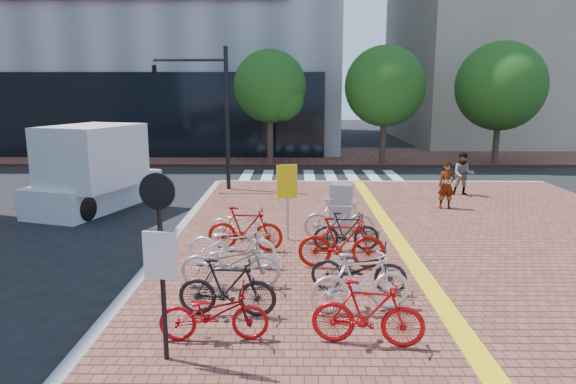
{
  "coord_description": "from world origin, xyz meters",
  "views": [
    {
      "loc": [
        -0.75,
        -9.82,
        4.04
      ],
      "look_at": [
        -0.9,
        3.84,
        1.3
      ],
      "focal_mm": 32.0,
      "sensor_mm": 36.0,
      "label": 1
    }
  ],
  "objects_px": {
    "bike_10": "(346,231)",
    "bike_9": "(342,243)",
    "bike_1": "(227,288)",
    "traffic_light_pole": "(194,92)",
    "bike_5": "(241,223)",
    "bike_11": "(339,219)",
    "pedestrian_b": "(463,174)",
    "bike_6": "(368,313)",
    "utility_box": "(342,207)",
    "bike_7": "(360,282)",
    "bike_3": "(232,244)",
    "bike_0": "(214,313)",
    "pedestrian_a": "(447,185)",
    "notice_sign": "(160,245)",
    "box_truck": "(94,169)",
    "bike_8": "(359,268)",
    "bike_4": "(245,229)",
    "yellow_sign": "(288,188)",
    "bike_2": "(230,262)"
  },
  "relations": [
    {
      "from": "bike_10",
      "to": "bike_9",
      "type": "bearing_deg",
      "value": 168.01
    },
    {
      "from": "bike_1",
      "to": "traffic_light_pole",
      "type": "height_order",
      "value": "traffic_light_pole"
    },
    {
      "from": "bike_5",
      "to": "bike_11",
      "type": "distance_m",
      "value": 2.58
    },
    {
      "from": "bike_5",
      "to": "pedestrian_b",
      "type": "xyz_separation_m",
      "value": [
        7.69,
        5.82,
        0.37
      ]
    },
    {
      "from": "bike_6",
      "to": "utility_box",
      "type": "height_order",
      "value": "utility_box"
    },
    {
      "from": "bike_5",
      "to": "utility_box",
      "type": "relative_size",
      "value": 1.23
    },
    {
      "from": "bike_7",
      "to": "pedestrian_b",
      "type": "relative_size",
      "value": 1.15
    },
    {
      "from": "bike_3",
      "to": "pedestrian_b",
      "type": "height_order",
      "value": "pedestrian_b"
    },
    {
      "from": "bike_6",
      "to": "utility_box",
      "type": "distance_m",
      "value": 6.57
    },
    {
      "from": "bike_0",
      "to": "pedestrian_a",
      "type": "xyz_separation_m",
      "value": [
        6.3,
        9.21,
        0.33
      ]
    },
    {
      "from": "bike_0",
      "to": "notice_sign",
      "type": "height_order",
      "value": "notice_sign"
    },
    {
      "from": "bike_9",
      "to": "traffic_light_pole",
      "type": "bearing_deg",
      "value": 31.05
    },
    {
      "from": "notice_sign",
      "to": "bike_11",
      "type": "bearing_deg",
      "value": 63.59
    },
    {
      "from": "bike_1",
      "to": "bike_6",
      "type": "distance_m",
      "value": 2.51
    },
    {
      "from": "bike_3",
      "to": "box_truck",
      "type": "relative_size",
      "value": 0.37
    },
    {
      "from": "pedestrian_a",
      "to": "bike_7",
      "type": "bearing_deg",
      "value": -119.11
    },
    {
      "from": "bike_1",
      "to": "bike_11",
      "type": "relative_size",
      "value": 0.93
    },
    {
      "from": "bike_3",
      "to": "bike_5",
      "type": "distance_m",
      "value": 2.16
    },
    {
      "from": "bike_6",
      "to": "bike_8",
      "type": "xyz_separation_m",
      "value": [
        0.12,
        2.11,
        -0.03
      ]
    },
    {
      "from": "pedestrian_b",
      "to": "box_truck",
      "type": "xyz_separation_m",
      "value": [
        -13.19,
        -1.5,
        0.41
      ]
    },
    {
      "from": "bike_3",
      "to": "notice_sign",
      "type": "xyz_separation_m",
      "value": [
        -0.51,
        -4.03,
        1.23
      ]
    },
    {
      "from": "bike_5",
      "to": "box_truck",
      "type": "relative_size",
      "value": 0.3
    },
    {
      "from": "bike_4",
      "to": "box_truck",
      "type": "bearing_deg",
      "value": 50.0
    },
    {
      "from": "bike_4",
      "to": "bike_9",
      "type": "bearing_deg",
      "value": -115.33
    },
    {
      "from": "bike_7",
      "to": "notice_sign",
      "type": "distance_m",
      "value": 3.69
    },
    {
      "from": "bike_7",
      "to": "notice_sign",
      "type": "height_order",
      "value": "notice_sign"
    },
    {
      "from": "bike_1",
      "to": "bike_5",
      "type": "distance_m",
      "value": 4.69
    },
    {
      "from": "yellow_sign",
      "to": "traffic_light_pole",
      "type": "bearing_deg",
      "value": 117.66
    },
    {
      "from": "bike_8",
      "to": "bike_11",
      "type": "relative_size",
      "value": 1.0
    },
    {
      "from": "bike_1",
      "to": "bike_4",
      "type": "bearing_deg",
      "value": 4.3
    },
    {
      "from": "bike_0",
      "to": "bike_1",
      "type": "xyz_separation_m",
      "value": [
        0.09,
        0.89,
        0.07
      ]
    },
    {
      "from": "traffic_light_pole",
      "to": "bike_0",
      "type": "bearing_deg",
      "value": -78.25
    },
    {
      "from": "bike_6",
      "to": "bike_9",
      "type": "relative_size",
      "value": 0.9
    },
    {
      "from": "bike_1",
      "to": "bike_10",
      "type": "xyz_separation_m",
      "value": [
        2.44,
        3.72,
        -0.03
      ]
    },
    {
      "from": "bike_3",
      "to": "notice_sign",
      "type": "relative_size",
      "value": 0.72
    },
    {
      "from": "yellow_sign",
      "to": "notice_sign",
      "type": "bearing_deg",
      "value": -105.66
    },
    {
      "from": "bike_6",
      "to": "pedestrian_b",
      "type": "bearing_deg",
      "value": -15.43
    },
    {
      "from": "bike_3",
      "to": "bike_4",
      "type": "xyz_separation_m",
      "value": [
        0.18,
        1.16,
        0.03
      ]
    },
    {
      "from": "bike_1",
      "to": "pedestrian_b",
      "type": "height_order",
      "value": "pedestrian_b"
    },
    {
      "from": "bike_10",
      "to": "yellow_sign",
      "type": "height_order",
      "value": "yellow_sign"
    },
    {
      "from": "bike_2",
      "to": "utility_box",
      "type": "bearing_deg",
      "value": -32.17
    },
    {
      "from": "bike_10",
      "to": "box_truck",
      "type": "xyz_separation_m",
      "value": [
        -8.18,
        5.28,
        0.73
      ]
    },
    {
      "from": "bike_8",
      "to": "bike_6",
      "type": "bearing_deg",
      "value": -172.55
    },
    {
      "from": "utility_box",
      "to": "bike_2",
      "type": "bearing_deg",
      "value": -121.53
    },
    {
      "from": "traffic_light_pole",
      "to": "bike_6",
      "type": "bearing_deg",
      "value": -68.46
    },
    {
      "from": "bike_1",
      "to": "pedestrian_b",
      "type": "xyz_separation_m",
      "value": [
        7.46,
        10.51,
        0.28
      ]
    },
    {
      "from": "traffic_light_pole",
      "to": "bike_2",
      "type": "bearing_deg",
      "value": -75.85
    },
    {
      "from": "bike_1",
      "to": "bike_6",
      "type": "xyz_separation_m",
      "value": [
        2.3,
        -1.02,
        0.0
      ]
    },
    {
      "from": "bike_11",
      "to": "notice_sign",
      "type": "distance_m",
      "value": 6.97
    },
    {
      "from": "bike_9",
      "to": "bike_11",
      "type": "bearing_deg",
      "value": -0.51
    }
  ]
}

